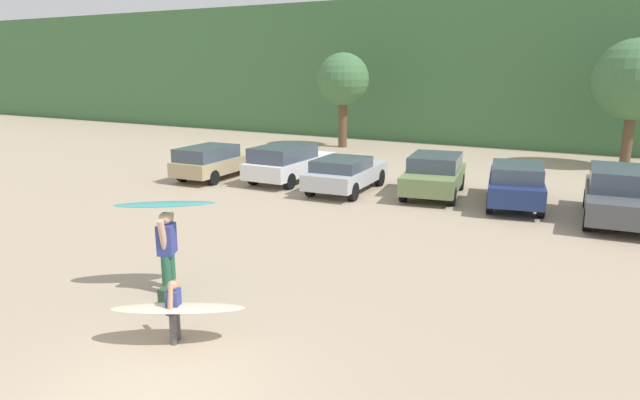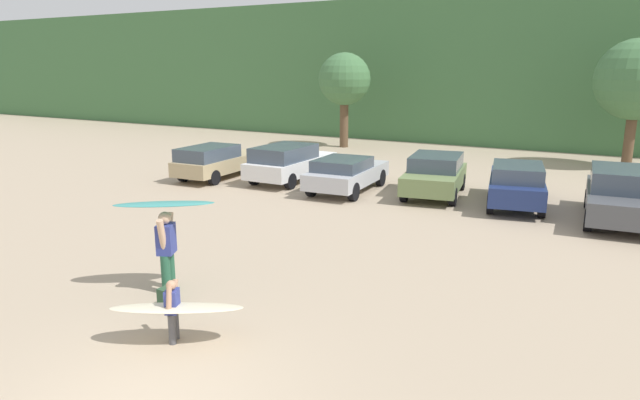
{
  "view_description": "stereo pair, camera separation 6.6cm",
  "coord_description": "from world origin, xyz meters",
  "px_view_note": "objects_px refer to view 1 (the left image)",
  "views": [
    {
      "loc": [
        5.57,
        -5.03,
        4.68
      ],
      "look_at": [
        -1.6,
        7.82,
        1.16
      ],
      "focal_mm": 31.72,
      "sensor_mm": 36.0,
      "label": 1
    },
    {
      "loc": [
        5.62,
        -5.0,
        4.68
      ],
      "look_at": [
        -1.6,
        7.82,
        1.16
      ],
      "focal_mm": 31.72,
      "sensor_mm": 36.0,
      "label": 2
    }
  ],
  "objects_px": {
    "person_adult": "(167,247)",
    "surfboard_cream": "(178,308)",
    "parked_car_silver": "(346,173)",
    "parked_car_dark_gray": "(618,194)",
    "surfboard_teal": "(164,204)",
    "parked_car_navy": "(516,183)",
    "person_child": "(174,307)",
    "backpack_dropped": "(169,298)",
    "parked_car_white": "(289,162)",
    "parked_car_tan": "(216,161)",
    "parked_car_olive_green": "(434,174)"
  },
  "relations": [
    {
      "from": "parked_car_dark_gray",
      "to": "backpack_dropped",
      "type": "distance_m",
      "value": 13.73
    },
    {
      "from": "parked_car_navy",
      "to": "person_child",
      "type": "xyz_separation_m",
      "value": [
        -3.24,
        -12.96,
        -0.16
      ]
    },
    {
      "from": "parked_car_silver",
      "to": "surfboard_cream",
      "type": "xyz_separation_m",
      "value": [
        2.9,
        -12.16,
        -0.07
      ]
    },
    {
      "from": "parked_car_dark_gray",
      "to": "person_adult",
      "type": "xyz_separation_m",
      "value": [
        -8.04,
        -10.85,
        0.13
      ]
    },
    {
      "from": "backpack_dropped",
      "to": "person_child",
      "type": "bearing_deg",
      "value": -41.64
    },
    {
      "from": "surfboard_teal",
      "to": "surfboard_cream",
      "type": "relative_size",
      "value": 0.87
    },
    {
      "from": "parked_car_navy",
      "to": "surfboard_cream",
      "type": "distance_m",
      "value": 13.35
    },
    {
      "from": "parked_car_dark_gray",
      "to": "surfboard_teal",
      "type": "relative_size",
      "value": 2.36
    },
    {
      "from": "parked_car_tan",
      "to": "surfboard_teal",
      "type": "bearing_deg",
      "value": -148.16
    },
    {
      "from": "parked_car_tan",
      "to": "surfboard_teal",
      "type": "relative_size",
      "value": 2.32
    },
    {
      "from": "surfboard_teal",
      "to": "backpack_dropped",
      "type": "relative_size",
      "value": 4.47
    },
    {
      "from": "parked_car_olive_green",
      "to": "surfboard_teal",
      "type": "relative_size",
      "value": 2.14
    },
    {
      "from": "parked_car_tan",
      "to": "parked_car_silver",
      "type": "distance_m",
      "value": 5.99
    },
    {
      "from": "parked_car_tan",
      "to": "parked_car_white",
      "type": "distance_m",
      "value": 3.19
    },
    {
      "from": "backpack_dropped",
      "to": "parked_car_white",
      "type": "bearing_deg",
      "value": 111.57
    },
    {
      "from": "person_adult",
      "to": "person_child",
      "type": "xyz_separation_m",
      "value": [
        1.72,
        -1.65,
        -0.34
      ]
    },
    {
      "from": "person_child",
      "to": "surfboard_teal",
      "type": "relative_size",
      "value": 0.56
    },
    {
      "from": "parked_car_tan",
      "to": "person_adult",
      "type": "height_order",
      "value": "person_adult"
    },
    {
      "from": "parked_car_silver",
      "to": "parked_car_navy",
      "type": "relative_size",
      "value": 0.94
    },
    {
      "from": "person_adult",
      "to": "person_child",
      "type": "height_order",
      "value": "person_adult"
    },
    {
      "from": "parked_car_navy",
      "to": "surfboard_teal",
      "type": "height_order",
      "value": "surfboard_teal"
    },
    {
      "from": "parked_car_dark_gray",
      "to": "parked_car_olive_green",
      "type": "bearing_deg",
      "value": 78.83
    },
    {
      "from": "person_adult",
      "to": "surfboard_teal",
      "type": "bearing_deg",
      "value": -76.27
    },
    {
      "from": "parked_car_white",
      "to": "person_adult",
      "type": "xyz_separation_m",
      "value": [
        4.01,
        -11.11,
        0.17
      ]
    },
    {
      "from": "person_adult",
      "to": "surfboard_cream",
      "type": "height_order",
      "value": "person_adult"
    },
    {
      "from": "parked_car_olive_green",
      "to": "surfboard_cream",
      "type": "xyz_separation_m",
      "value": [
        -0.21,
        -13.2,
        -0.14
      ]
    },
    {
      "from": "parked_car_silver",
      "to": "backpack_dropped",
      "type": "xyz_separation_m",
      "value": [
        1.74,
        -11.21,
        -0.49
      ]
    },
    {
      "from": "person_child",
      "to": "surfboard_teal",
      "type": "xyz_separation_m",
      "value": [
        -1.75,
        1.69,
        1.25
      ]
    },
    {
      "from": "parked_car_silver",
      "to": "backpack_dropped",
      "type": "height_order",
      "value": "parked_car_silver"
    },
    {
      "from": "parked_car_white",
      "to": "parked_car_silver",
      "type": "relative_size",
      "value": 1.04
    },
    {
      "from": "parked_car_silver",
      "to": "surfboard_cream",
      "type": "bearing_deg",
      "value": -170.47
    },
    {
      "from": "parked_car_tan",
      "to": "parked_car_dark_gray",
      "type": "height_order",
      "value": "parked_car_dark_gray"
    },
    {
      "from": "parked_car_dark_gray",
      "to": "backpack_dropped",
      "type": "height_order",
      "value": "parked_car_dark_gray"
    },
    {
      "from": "parked_car_silver",
      "to": "parked_car_dark_gray",
      "type": "xyz_separation_m",
      "value": [
        9.12,
        0.35,
        0.12
      ]
    },
    {
      "from": "backpack_dropped",
      "to": "parked_car_silver",
      "type": "bearing_deg",
      "value": 98.85
    },
    {
      "from": "person_adult",
      "to": "parked_car_dark_gray",
      "type": "bearing_deg",
      "value": -153.02
    },
    {
      "from": "parked_car_dark_gray",
      "to": "person_adult",
      "type": "bearing_deg",
      "value": 138.89
    },
    {
      "from": "parked_car_navy",
      "to": "surfboard_cream",
      "type": "bearing_deg",
      "value": 155.07
    },
    {
      "from": "parked_car_dark_gray",
      "to": "surfboard_cream",
      "type": "xyz_separation_m",
      "value": [
        -6.22,
        -12.51,
        -0.2
      ]
    },
    {
      "from": "surfboard_cream",
      "to": "parked_car_white",
      "type": "bearing_deg",
      "value": -95.4
    },
    {
      "from": "parked_car_silver",
      "to": "person_child",
      "type": "relative_size",
      "value": 3.91
    },
    {
      "from": "parked_car_olive_green",
      "to": "person_adult",
      "type": "xyz_separation_m",
      "value": [
        -2.03,
        -11.54,
        0.19
      ]
    },
    {
      "from": "parked_car_white",
      "to": "person_child",
      "type": "bearing_deg",
      "value": -156.4
    },
    {
      "from": "parked_car_tan",
      "to": "person_adult",
      "type": "xyz_separation_m",
      "value": [
        7.07,
        -10.19,
        0.23
      ]
    },
    {
      "from": "parked_car_white",
      "to": "surfboard_cream",
      "type": "distance_m",
      "value": 14.04
    },
    {
      "from": "parked_car_white",
      "to": "person_child",
      "type": "distance_m",
      "value": 13.99
    },
    {
      "from": "parked_car_navy",
      "to": "backpack_dropped",
      "type": "xyz_separation_m",
      "value": [
        -4.29,
        -12.03,
        -0.57
      ]
    },
    {
      "from": "backpack_dropped",
      "to": "surfboard_teal",
      "type": "bearing_deg",
      "value": 132.74
    },
    {
      "from": "parked_car_navy",
      "to": "parked_car_dark_gray",
      "type": "distance_m",
      "value": 3.12
    },
    {
      "from": "parked_car_olive_green",
      "to": "person_adult",
      "type": "bearing_deg",
      "value": 160.47
    }
  ]
}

